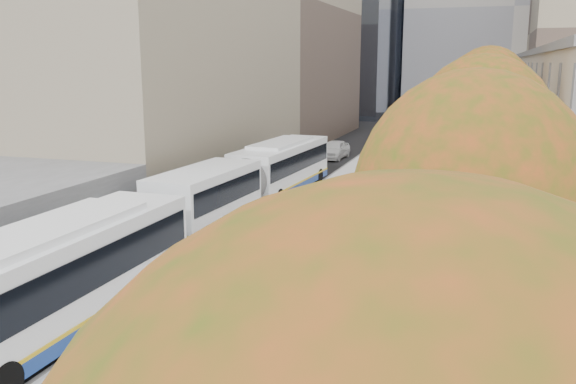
% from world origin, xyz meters
% --- Properties ---
extents(bus_platform, '(4.25, 150.00, 0.15)m').
position_xyz_m(bus_platform, '(-3.88, 35.00, 0.07)').
color(bus_platform, silver).
rests_on(bus_platform, ground).
extents(sidewalk, '(4.75, 150.00, 0.08)m').
position_xyz_m(sidewalk, '(4.12, 35.00, 0.04)').
color(sidewalk, gray).
rests_on(sidewalk, ground).
extents(building_far_block, '(30.00, 18.00, 30.00)m').
position_xyz_m(building_far_block, '(6.00, 96.00, 15.00)').
color(building_far_block, gray).
rests_on(building_far_block, ground).
extents(bus_shelter, '(1.90, 4.40, 2.53)m').
position_xyz_m(bus_shelter, '(5.69, 10.96, 2.19)').
color(bus_shelter, '#383A3F').
rests_on(bus_shelter, sidewalk).
extents(tree_b, '(4.00, 4.00, 6.97)m').
position_xyz_m(tree_b, '(3.60, 5.00, 5.04)').
color(tree_b, black).
rests_on(tree_b, sidewalk).
extents(tree_c, '(4.20, 4.20, 7.28)m').
position_xyz_m(tree_c, '(3.60, 13.00, 5.25)').
color(tree_c, black).
rests_on(tree_c, sidewalk).
extents(tree_d, '(4.40, 4.40, 7.60)m').
position_xyz_m(tree_d, '(3.60, 22.00, 5.47)').
color(tree_d, black).
rests_on(tree_d, sidewalk).
extents(tree_e, '(4.60, 4.60, 7.92)m').
position_xyz_m(tree_e, '(3.60, 31.00, 5.69)').
color(tree_e, black).
rests_on(tree_e, sidewalk).
extents(bus_far, '(3.43, 17.06, 2.83)m').
position_xyz_m(bus_far, '(-7.62, 23.73, 1.54)').
color(bus_far, white).
rests_on(bus_far, ground).
extents(distant_car, '(1.91, 4.32, 1.45)m').
position_xyz_m(distant_car, '(-7.62, 40.84, 0.72)').
color(distant_car, silver).
rests_on(distant_car, ground).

